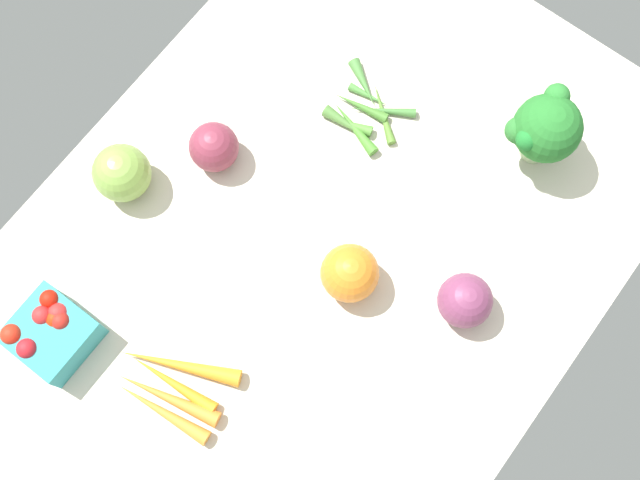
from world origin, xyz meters
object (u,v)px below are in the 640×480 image
object	(u,v)px
heirloom_tomato_green	(122,173)
heirloom_tomato_orange	(350,273)
okra_pile	(362,112)
red_onion_center	(465,301)
broccoli_head	(545,129)
berry_basket	(51,332)
carrot_bunch	(172,387)
red_onion_near_basket	(214,147)

from	to	relation	value
heirloom_tomato_green	heirloom_tomato_orange	bearing A→B (deg)	102.77
okra_pile	red_onion_center	bearing A→B (deg)	61.77
okra_pile	heirloom_tomato_orange	xyz separation A→B (cm)	(21.76, 13.78, 3.25)
red_onion_center	broccoli_head	bearing A→B (deg)	-169.03
berry_basket	red_onion_center	bearing A→B (deg)	131.48
carrot_bunch	berry_basket	size ratio (longest dim) A/B	1.76
red_onion_near_basket	red_onion_center	xyz separation A→B (cm)	(-3.15, 41.54, 0.18)
okra_pile	heirloom_tomato_green	size ratio (longest dim) A/B	1.60
red_onion_near_basket	carrot_bunch	size ratio (longest dim) A/B	0.41
heirloom_tomato_orange	heirloom_tomato_green	bearing A→B (deg)	-77.23
okra_pile	heirloom_tomato_green	world-z (taller)	heirloom_tomato_green
berry_basket	heirloom_tomato_orange	bearing A→B (deg)	138.36
heirloom_tomato_green	berry_basket	size ratio (longest dim) A/B	0.84
broccoli_head	heirloom_tomato_green	distance (cm)	59.74
red_onion_near_basket	heirloom_tomato_green	world-z (taller)	heirloom_tomato_green
okra_pile	heirloom_tomato_green	bearing A→B (deg)	-34.99
carrot_bunch	heirloom_tomato_orange	world-z (taller)	heirloom_tomato_orange
red_onion_near_basket	red_onion_center	size ratio (longest dim) A/B	0.95
red_onion_center	berry_basket	bearing A→B (deg)	-48.52
red_onion_center	carrot_bunch	distance (cm)	41.45
heirloom_tomato_green	heirloom_tomato_orange	size ratio (longest dim) A/B	1.02
okra_pile	heirloom_tomato_orange	size ratio (longest dim) A/B	1.63
heirloom_tomato_orange	red_onion_near_basket	bearing A→B (deg)	-97.00
carrot_bunch	berry_basket	distance (cm)	17.98
red_onion_near_basket	berry_basket	xyz separation A→B (cm)	(34.15, -0.64, -0.32)
red_onion_near_basket	carrot_bunch	xyz separation A→B (cm)	(29.93, 16.70, -2.50)
okra_pile	carrot_bunch	xyz separation A→B (cm)	(48.40, 3.69, 0.29)
red_onion_near_basket	berry_basket	size ratio (longest dim) A/B	0.73
broccoli_head	heirloom_tomato_orange	size ratio (longest dim) A/B	1.63
carrot_bunch	red_onion_near_basket	bearing A→B (deg)	-150.84
okra_pile	broccoli_head	world-z (taller)	broccoli_head
red_onion_center	heirloom_tomato_green	world-z (taller)	heirloom_tomato_green
berry_basket	heirloom_tomato_green	bearing A→B (deg)	-162.97
red_onion_near_basket	carrot_bunch	distance (cm)	34.36
okra_pile	heirloom_tomato_orange	bearing A→B (deg)	32.35
okra_pile	carrot_bunch	size ratio (longest dim) A/B	0.76
heirloom_tomato_green	broccoli_head	bearing A→B (deg)	132.05
red_onion_center	heirloom_tomato_orange	size ratio (longest dim) A/B	0.93
okra_pile	heirloom_tomato_green	distance (cm)	36.26
broccoli_head	heirloom_tomato_orange	world-z (taller)	broccoli_head
broccoli_head	heirloom_tomato_green	xyz separation A→B (cm)	(39.92, -44.26, -3.97)
berry_basket	carrot_bunch	bearing A→B (deg)	103.67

